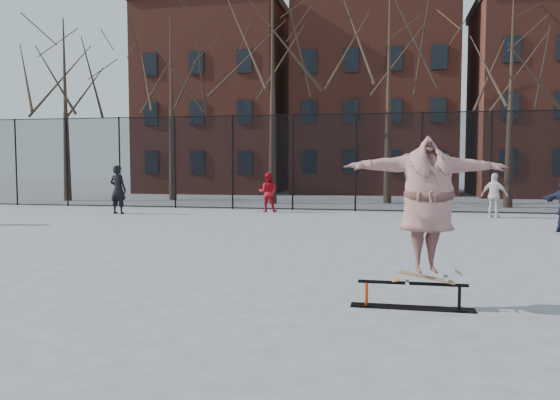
% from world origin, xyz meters
% --- Properties ---
extents(ground, '(100.00, 100.00, 0.00)m').
position_xyz_m(ground, '(0.00, 0.00, 0.00)').
color(ground, slate).
extents(skate_rail, '(1.68, 0.26, 0.37)m').
position_xyz_m(skate_rail, '(2.89, -1.76, 0.14)').
color(skate_rail, black).
rests_on(skate_rail, ground).
extents(skateboard, '(0.80, 0.19, 0.10)m').
position_xyz_m(skateboard, '(3.07, -1.76, 0.42)').
color(skateboard, olive).
rests_on(skateboard, skate_rail).
extents(skater, '(2.35, 1.11, 1.85)m').
position_xyz_m(skater, '(3.07, -1.76, 1.39)').
color(skater, '#70378B').
rests_on(skater, skateboard).
extents(bystander_black, '(0.75, 0.55, 1.88)m').
position_xyz_m(bystander_black, '(-7.76, 10.08, 0.94)').
color(bystander_black, black).
rests_on(bystander_black, ground).
extents(bystander_red, '(0.81, 0.66, 1.59)m').
position_xyz_m(bystander_red, '(-2.23, 12.00, 0.79)').
color(bystander_red, red).
rests_on(bystander_red, ground).
extents(bystander_white, '(1.02, 0.82, 1.62)m').
position_xyz_m(bystander_white, '(6.28, 11.37, 0.81)').
color(bystander_white, silver).
rests_on(bystander_white, ground).
extents(fence, '(34.03, 0.07, 4.00)m').
position_xyz_m(fence, '(-0.01, 13.00, 2.05)').
color(fence, black).
rests_on(fence, ground).
extents(tree_row, '(33.66, 7.46, 10.67)m').
position_xyz_m(tree_row, '(-0.25, 17.15, 7.36)').
color(tree_row, black).
rests_on(tree_row, ground).
extents(rowhouses, '(29.00, 7.00, 13.00)m').
position_xyz_m(rowhouses, '(0.72, 26.00, 6.06)').
color(rowhouses, maroon).
rests_on(rowhouses, ground).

